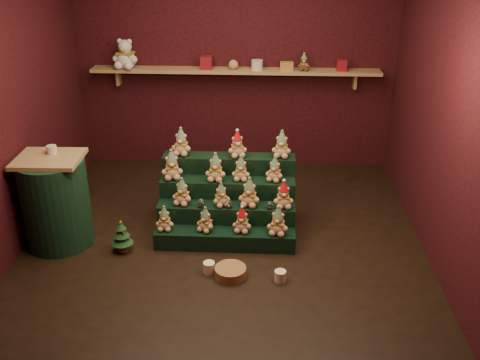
# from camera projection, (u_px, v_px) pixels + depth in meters

# --- Properties ---
(ground) EXTENTS (4.00, 4.00, 0.00)m
(ground) POSITION_uv_depth(u_px,v_px,m) (225.00, 239.00, 5.51)
(ground) COLOR black
(ground) RESTS_ON ground
(back_wall) EXTENTS (4.00, 0.10, 2.80)m
(back_wall) POSITION_uv_depth(u_px,v_px,m) (236.00, 59.00, 6.76)
(back_wall) COLOR black
(back_wall) RESTS_ON ground
(front_wall) EXTENTS (4.00, 0.10, 2.80)m
(front_wall) POSITION_uv_depth(u_px,v_px,m) (193.00, 218.00, 3.06)
(front_wall) COLOR black
(front_wall) RESTS_ON ground
(left_wall) EXTENTS (0.10, 4.00, 2.80)m
(left_wall) POSITION_uv_depth(u_px,v_px,m) (5.00, 105.00, 5.01)
(left_wall) COLOR black
(left_wall) RESTS_ON ground
(right_wall) EXTENTS (0.10, 4.00, 2.80)m
(right_wall) POSITION_uv_depth(u_px,v_px,m) (449.00, 112.00, 4.81)
(right_wall) COLOR black
(right_wall) RESTS_ON ground
(back_shelf) EXTENTS (3.60, 0.26, 0.24)m
(back_shelf) POSITION_uv_depth(u_px,v_px,m) (235.00, 71.00, 6.65)
(back_shelf) COLOR tan
(back_shelf) RESTS_ON ground
(riser_tier_front) EXTENTS (1.40, 0.22, 0.18)m
(riser_tier_front) POSITION_uv_depth(u_px,v_px,m) (225.00, 239.00, 5.34)
(riser_tier_front) COLOR black
(riser_tier_front) RESTS_ON ground
(riser_tier_midfront) EXTENTS (1.40, 0.22, 0.36)m
(riser_tier_midfront) POSITION_uv_depth(u_px,v_px,m) (226.00, 220.00, 5.50)
(riser_tier_midfront) COLOR black
(riser_tier_midfront) RESTS_ON ground
(riser_tier_midback) EXTENTS (1.40, 0.22, 0.54)m
(riser_tier_midback) POSITION_uv_depth(u_px,v_px,m) (228.00, 203.00, 5.66)
(riser_tier_midback) COLOR black
(riser_tier_midback) RESTS_ON ground
(riser_tier_back) EXTENTS (1.40, 0.22, 0.72)m
(riser_tier_back) POSITION_uv_depth(u_px,v_px,m) (229.00, 186.00, 5.82)
(riser_tier_back) COLOR black
(riser_tier_back) RESTS_ON ground
(teddy_0) EXTENTS (0.18, 0.16, 0.25)m
(teddy_0) POSITION_uv_depth(u_px,v_px,m) (164.00, 218.00, 5.28)
(teddy_0) COLOR tan
(teddy_0) RESTS_ON riser_tier_front
(teddy_1) EXTENTS (0.23, 0.23, 0.25)m
(teddy_1) POSITION_uv_depth(u_px,v_px,m) (206.00, 219.00, 5.26)
(teddy_1) COLOR tan
(teddy_1) RESTS_ON riser_tier_front
(teddy_2) EXTENTS (0.21, 0.20, 0.26)m
(teddy_2) POSITION_uv_depth(u_px,v_px,m) (242.00, 220.00, 5.25)
(teddy_2) COLOR tan
(teddy_2) RESTS_ON riser_tier_front
(teddy_3) EXTENTS (0.24, 0.23, 0.29)m
(teddy_3) POSITION_uv_depth(u_px,v_px,m) (278.00, 221.00, 5.20)
(teddy_3) COLOR tan
(teddy_3) RESTS_ON riser_tier_front
(teddy_4) EXTENTS (0.24, 0.23, 0.28)m
(teddy_4) POSITION_uv_depth(u_px,v_px,m) (182.00, 192.00, 5.38)
(teddy_4) COLOR tan
(teddy_4) RESTS_ON riser_tier_midfront
(teddy_5) EXTENTS (0.23, 0.22, 0.25)m
(teddy_5) POSITION_uv_depth(u_px,v_px,m) (221.00, 194.00, 5.36)
(teddy_5) COLOR tan
(teddy_5) RESTS_ON riser_tier_midfront
(teddy_6) EXTENTS (0.24, 0.23, 0.30)m
(teddy_6) POSITION_uv_depth(u_px,v_px,m) (249.00, 192.00, 5.35)
(teddy_6) COLOR tan
(teddy_6) RESTS_ON riser_tier_midfront
(teddy_7) EXTENTS (0.22, 0.20, 0.28)m
(teddy_7) POSITION_uv_depth(u_px,v_px,m) (283.00, 195.00, 5.32)
(teddy_7) COLOR tan
(teddy_7) RESTS_ON riser_tier_midfront
(teddy_8) EXTENTS (0.25, 0.24, 0.31)m
(teddy_8) POSITION_uv_depth(u_px,v_px,m) (172.00, 165.00, 5.51)
(teddy_8) COLOR tan
(teddy_8) RESTS_ON riser_tier_midback
(teddy_9) EXTENTS (0.22, 0.20, 0.29)m
(teddy_9) POSITION_uv_depth(u_px,v_px,m) (216.00, 167.00, 5.47)
(teddy_9) COLOR tan
(teddy_9) RESTS_ON riser_tier_midback
(teddy_10) EXTENTS (0.20, 0.18, 0.26)m
(teddy_10) POSITION_uv_depth(u_px,v_px,m) (241.00, 168.00, 5.49)
(teddy_10) COLOR tan
(teddy_10) RESTS_ON riser_tier_midback
(teddy_11) EXTENTS (0.23, 0.22, 0.26)m
(teddy_11) POSITION_uv_depth(u_px,v_px,m) (275.00, 169.00, 5.47)
(teddy_11) COLOR tan
(teddy_11) RESTS_ON riser_tier_midback
(teddy_12) EXTENTS (0.23, 0.21, 0.29)m
(teddy_12) POSITION_uv_depth(u_px,v_px,m) (181.00, 142.00, 5.63)
(teddy_12) COLOR tan
(teddy_12) RESTS_ON riser_tier_back
(teddy_13) EXTENTS (0.24, 0.23, 0.28)m
(teddy_13) POSITION_uv_depth(u_px,v_px,m) (237.00, 144.00, 5.59)
(teddy_13) COLOR tan
(teddy_13) RESTS_ON riser_tier_back
(teddy_14) EXTENTS (0.23, 0.21, 0.28)m
(teddy_14) POSITION_uv_depth(u_px,v_px,m) (282.00, 144.00, 5.58)
(teddy_14) COLOR tan
(teddy_14) RESTS_ON riser_tier_back
(snow_globe_a) EXTENTS (0.07, 0.07, 0.09)m
(snow_globe_a) POSITION_uv_depth(u_px,v_px,m) (201.00, 203.00, 5.36)
(snow_globe_a) COLOR black
(snow_globe_a) RESTS_ON riser_tier_midfront
(snow_globe_b) EXTENTS (0.07, 0.07, 0.09)m
(snow_globe_b) POSITION_uv_depth(u_px,v_px,m) (229.00, 204.00, 5.34)
(snow_globe_b) COLOR black
(snow_globe_b) RESTS_ON riser_tier_midfront
(snow_globe_c) EXTENTS (0.06, 0.06, 0.08)m
(snow_globe_c) POSITION_uv_depth(u_px,v_px,m) (270.00, 205.00, 5.33)
(snow_globe_c) COLOR black
(snow_globe_c) RESTS_ON riser_tier_midfront
(side_table) EXTENTS (0.65, 0.65, 0.94)m
(side_table) POSITION_uv_depth(u_px,v_px,m) (56.00, 201.00, 5.26)
(side_table) COLOR tan
(side_table) RESTS_ON ground
(table_ornament) EXTENTS (0.09, 0.09, 0.08)m
(table_ornament) POSITION_uv_depth(u_px,v_px,m) (52.00, 149.00, 5.14)
(table_ornament) COLOR beige
(table_ornament) RESTS_ON side_table
(mini_christmas_tree) EXTENTS (0.21, 0.21, 0.35)m
(mini_christmas_tree) POSITION_uv_depth(u_px,v_px,m) (122.00, 236.00, 5.23)
(mini_christmas_tree) COLOR #4B311B
(mini_christmas_tree) RESTS_ON ground
(mug_left) EXTENTS (0.11, 0.11, 0.11)m
(mug_left) POSITION_uv_depth(u_px,v_px,m) (209.00, 268.00, 4.95)
(mug_left) COLOR beige
(mug_left) RESTS_ON ground
(mug_right) EXTENTS (0.11, 0.11, 0.11)m
(mug_right) POSITION_uv_depth(u_px,v_px,m) (280.00, 276.00, 4.83)
(mug_right) COLOR beige
(mug_right) RESTS_ON ground
(wicker_basket) EXTENTS (0.37, 0.37, 0.09)m
(wicker_basket) POSITION_uv_depth(u_px,v_px,m) (230.00, 272.00, 4.90)
(wicker_basket) COLOR #9F6B40
(wicker_basket) RESTS_ON ground
(white_bear) EXTENTS (0.37, 0.35, 0.46)m
(white_bear) POSITION_uv_depth(u_px,v_px,m) (125.00, 50.00, 6.57)
(white_bear) COLOR silver
(white_bear) RESTS_ON back_shelf
(brown_bear) EXTENTS (0.15, 0.14, 0.21)m
(brown_bear) POSITION_uv_depth(u_px,v_px,m) (304.00, 62.00, 6.52)
(brown_bear) COLOR #502D1A
(brown_bear) RESTS_ON back_shelf
(gift_tin_red_a) EXTENTS (0.14, 0.14, 0.16)m
(gift_tin_red_a) POSITION_uv_depth(u_px,v_px,m) (206.00, 63.00, 6.60)
(gift_tin_red_a) COLOR maroon
(gift_tin_red_a) RESTS_ON back_shelf
(gift_tin_cream) EXTENTS (0.14, 0.14, 0.12)m
(gift_tin_cream) POSITION_uv_depth(u_px,v_px,m) (257.00, 65.00, 6.58)
(gift_tin_cream) COLOR beige
(gift_tin_cream) RESTS_ON back_shelf
(gift_tin_red_b) EXTENTS (0.12, 0.12, 0.14)m
(gift_tin_red_b) POSITION_uv_depth(u_px,v_px,m) (342.00, 65.00, 6.53)
(gift_tin_red_b) COLOR maroon
(gift_tin_red_b) RESTS_ON back_shelf
(shelf_plush_ball) EXTENTS (0.12, 0.12, 0.12)m
(shelf_plush_ball) POSITION_uv_depth(u_px,v_px,m) (233.00, 65.00, 6.59)
(shelf_plush_ball) COLOR tan
(shelf_plush_ball) RESTS_ON back_shelf
(scarf_gift_box) EXTENTS (0.16, 0.10, 0.10)m
(scarf_gift_box) POSITION_uv_depth(u_px,v_px,m) (287.00, 66.00, 6.57)
(scarf_gift_box) COLOR orange
(scarf_gift_box) RESTS_ON back_shelf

